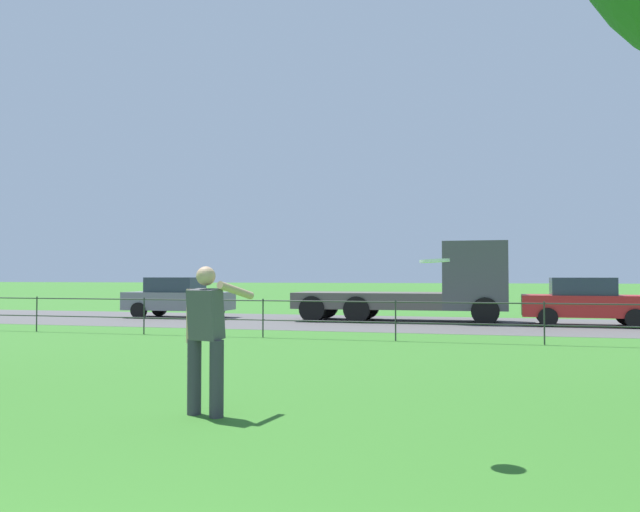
% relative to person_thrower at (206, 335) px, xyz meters
% --- Properties ---
extents(street_strip, '(80.00, 7.40, 0.01)m').
position_rel_person_thrower_xyz_m(street_strip, '(0.92, 14.63, -0.91)').
color(street_strip, '#565454').
rests_on(street_strip, ground).
extents(park_fence, '(34.47, 0.04, 1.00)m').
position_rel_person_thrower_xyz_m(park_fence, '(0.92, 8.79, -0.25)').
color(park_fence, '#333833').
rests_on(park_fence, ground).
extents(person_thrower, '(0.65, 0.74, 1.69)m').
position_rel_person_thrower_xyz_m(person_thrower, '(0.00, 0.00, 0.00)').
color(person_thrower, '#383842').
rests_on(person_thrower, ground).
extents(frisbee, '(0.28, 0.28, 0.04)m').
position_rel_person_thrower_xyz_m(frisbee, '(2.64, -0.88, 0.80)').
color(frisbee, white).
extents(car_grey_center, '(4.05, 1.91, 1.54)m').
position_rel_person_thrower_xyz_m(car_grey_center, '(-8.38, 15.36, -0.13)').
color(car_grey_center, slate).
rests_on(car_grey_center, ground).
extents(flatbed_truck_far_right, '(7.35, 2.57, 2.75)m').
position_rel_person_thrower_xyz_m(flatbed_truck_far_right, '(1.21, 15.55, 0.31)').
color(flatbed_truck_far_right, '#4C4C51').
rests_on(flatbed_truck_far_right, ground).
extents(car_red_right, '(4.05, 1.90, 1.54)m').
position_rel_person_thrower_xyz_m(car_red_right, '(6.15, 15.02, -0.13)').
color(car_red_right, red).
rests_on(car_red_right, ground).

